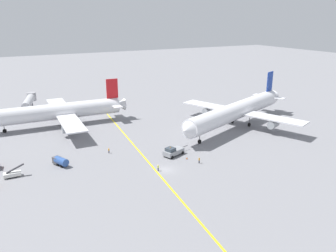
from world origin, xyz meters
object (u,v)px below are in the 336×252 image
Objects in this scene: ground_crew_ramp_agent_by_cones at (158,168)px; ground_crew_marshaller_foreground at (109,150)px; gse_fuel_bowser_stubby at (60,161)px; ground_crew_wing_walker_right at (199,160)px; airliner_at_gate_left at (59,112)px; gse_belt_loader_portside at (12,174)px; airliner_being_pushed at (237,111)px; traffic_cone_wingtip_starboard at (187,158)px; pushback_tug at (173,151)px; jet_bridge at (29,100)px.

ground_crew_ramp_agent_by_cones reaches higher than ground_crew_marshaller_foreground.
gse_fuel_bowser_stubby reaches higher than ground_crew_marshaller_foreground.
ground_crew_ramp_agent_by_cones is 1.03× the size of ground_crew_wing_walker_right.
gse_belt_loader_portside is (-18.75, -37.00, -4.39)m from airliner_at_gate_left.
ground_crew_marshaller_foreground is at bearing 112.53° from ground_crew_ramp_agent_by_cones.
gse_fuel_bowser_stubby is at bearing -175.56° from airliner_being_pushed.
airliner_at_gate_left is at bearing 116.96° from ground_crew_wing_walker_right.
ground_crew_marshaller_foreground is at bearing 9.45° from gse_fuel_bowser_stubby.
airliner_at_gate_left is at bearing 78.86° from gse_fuel_bowser_stubby.
airliner_at_gate_left reaches higher than traffic_cone_wingtip_starboard.
airliner_being_pushed is at bearing 35.46° from ground_crew_wing_walker_right.
gse_belt_loader_portside is at bearing -175.20° from airliner_being_pushed.
pushback_tug is 1.80× the size of gse_fuel_bowser_stubby.
ground_crew_wing_walker_right is 85.12m from jet_bridge.
ground_crew_wing_walker_right reaches higher than ground_crew_marshaller_foreground.
pushback_tug is at bearing 114.03° from ground_crew_wing_walker_right.
pushback_tug is 5.66× the size of ground_crew_wing_walker_right.
ground_crew_wing_walker_right is at bearing -4.07° from ground_crew_ramp_agent_by_cones.
gse_fuel_bowser_stubby is 1.06× the size of gse_belt_loader_portside.
gse_belt_loader_portside is at bearing 157.60° from ground_crew_ramp_agent_by_cones.
ground_crew_ramp_agent_by_cones is (-8.30, -7.14, -0.35)m from pushback_tug.
ground_crew_ramp_agent_by_cones is 1.07× the size of ground_crew_marshaller_foreground.
jet_bridge reaches higher than traffic_cone_wingtip_starboard.
jet_bridge is (-13.75, 60.26, 3.59)m from ground_crew_marshaller_foreground.
airliner_at_gate_left reaches higher than jet_bridge.
jet_bridge reaches higher than pushback_tug.
pushback_tug is 5.89× the size of ground_crew_marshaller_foreground.
airliner_being_pushed reaches higher than ground_crew_wing_walker_right.
ground_crew_wing_walker_right is at bearing -65.97° from pushback_tug.
pushback_tug is 0.47× the size of jet_bridge.
pushback_tug is 15.69× the size of traffic_cone_wingtip_starboard.
airliner_at_gate_left is 53.81m from traffic_cone_wingtip_starboard.
airliner_at_gate_left is at bearing 102.07° from ground_crew_marshaller_foreground.
airliner_being_pushed is 33.75× the size of ground_crew_ramp_agent_by_cones.
ground_crew_wing_walker_right is (26.17, -51.47, -4.35)m from airliner_at_gate_left.
pushback_tug is at bearing -158.73° from airliner_being_pushed.
traffic_cone_wingtip_starboard is 0.03× the size of jet_bridge.
airliner_being_pushed is at bearing 21.27° from pushback_tug.
gse_belt_loader_portside reaches higher than traffic_cone_wingtip_starboard.
gse_belt_loader_portside is 0.24× the size of jet_bridge.
traffic_cone_wingtip_starboard is (24.72, -47.54, -4.93)m from airliner_at_gate_left.
ground_crew_marshaller_foreground is at bearing 136.32° from ground_crew_wing_walker_right.
ground_crew_wing_walker_right is 4.23m from traffic_cone_wingtip_starboard.
traffic_cone_wingtip_starboard is at bearing -62.52° from airliner_at_gate_left.
ground_crew_wing_walker_right is (44.92, -14.47, 0.04)m from gse_belt_loader_portside.
gse_fuel_bowser_stubby is 0.26× the size of jet_bridge.
airliner_being_pushed reaches higher than jet_bridge.
airliner_at_gate_left is 83.20× the size of traffic_cone_wingtip_starboard.
airliner_at_gate_left is 31.24× the size of ground_crew_marshaller_foreground.
traffic_cone_wingtip_starboard is (10.41, 3.08, -0.61)m from ground_crew_ramp_agent_by_cones.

